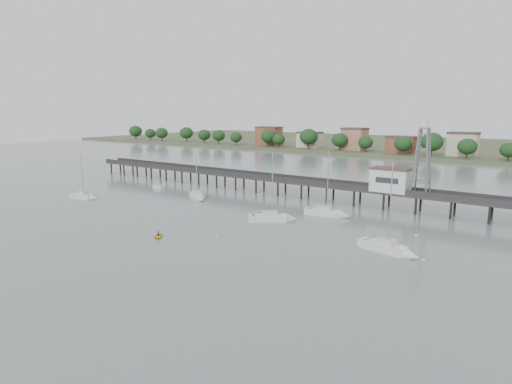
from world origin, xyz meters
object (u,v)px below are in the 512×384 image
at_px(sailboat_a, 86,197).
at_px(lattice_tower, 422,162).
at_px(sailboat_f, 331,213).
at_px(white_tender, 158,187).
at_px(sailboat_d, 394,250).
at_px(pier, 293,182).
at_px(sailboat_c, 277,218).
at_px(yellow_dinghy, 158,237).
at_px(sailboat_b, 198,197).

bearing_deg(sailboat_a, lattice_tower, 11.23).
distance_m(sailboat_f, white_tender, 54.76).
relative_size(sailboat_d, white_tender, 4.63).
relative_size(pier, lattice_tower, 9.68).
bearing_deg(sailboat_d, lattice_tower, 111.77).
distance_m(sailboat_d, sailboat_a, 76.19).
bearing_deg(sailboat_f, sailboat_c, -131.93).
height_order(sailboat_a, yellow_dinghy, sailboat_a).
height_order(white_tender, yellow_dinghy, yellow_dinghy).
distance_m(sailboat_a, yellow_dinghy, 41.67).
bearing_deg(lattice_tower, sailboat_b, -160.18).
distance_m(pier, sailboat_d, 47.02).
distance_m(sailboat_f, yellow_dinghy, 36.12).
relative_size(lattice_tower, sailboat_a, 1.32).
relative_size(lattice_tower, sailboat_f, 1.06).
distance_m(sailboat_a, white_tender, 21.10).
bearing_deg(sailboat_d, sailboat_f, 151.92).
height_order(sailboat_c, sailboat_f, sailboat_c).
bearing_deg(white_tender, yellow_dinghy, -42.35).
height_order(sailboat_b, sailboat_c, sailboat_c).
xyz_separation_m(sailboat_b, sailboat_a, (-23.24, -15.85, 0.00)).
height_order(pier, yellow_dinghy, pier).
distance_m(pier, lattice_tower, 32.34).
bearing_deg(sailboat_b, yellow_dinghy, -28.00).
bearing_deg(sailboat_b, pier, 76.90).
bearing_deg(white_tender, sailboat_d, -14.30).
distance_m(pier, sailboat_a, 52.35).
relative_size(sailboat_f, yellow_dinghy, 5.29).
height_order(pier, sailboat_b, sailboat_b).
bearing_deg(sailboat_d, white_tender, 179.85).
bearing_deg(white_tender, pier, 17.87).
bearing_deg(sailboat_c, sailboat_d, -49.59).
bearing_deg(pier, sailboat_a, -140.37).
bearing_deg(pier, lattice_tower, 0.00).
xyz_separation_m(sailboat_b, sailboat_c, (27.54, -6.47, -0.01)).
xyz_separation_m(white_tender, yellow_dinghy, (36.86, -32.86, -0.39)).
bearing_deg(white_tender, sailboat_c, -14.18).
bearing_deg(sailboat_b, sailboat_f, 36.96).
xyz_separation_m(sailboat_a, white_tender, (3.04, 20.88, -0.26)).
bearing_deg(pier, sailboat_d, -40.10).
bearing_deg(sailboat_c, sailboat_f, 19.36).
relative_size(sailboat_c, sailboat_f, 1.00).
xyz_separation_m(lattice_tower, sailboat_c, (-20.96, -23.95, -10.47)).
height_order(sailboat_d, yellow_dinghy, sailboat_d).
xyz_separation_m(lattice_tower, sailboat_a, (-71.74, -33.33, -10.45)).
distance_m(sailboat_b, yellow_dinghy, 32.45).
bearing_deg(sailboat_d, sailboat_b, 179.96).
bearing_deg(yellow_dinghy, sailboat_f, 21.70).
xyz_separation_m(sailboat_c, white_tender, (-47.74, 11.50, -0.25)).
bearing_deg(sailboat_c, pier, 78.05).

